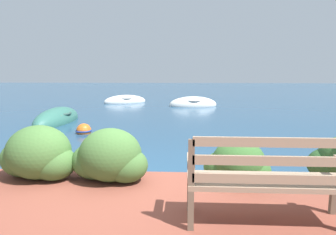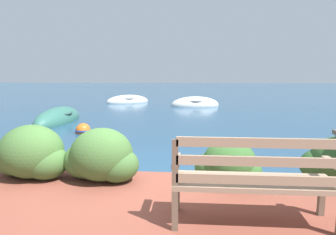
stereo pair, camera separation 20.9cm
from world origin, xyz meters
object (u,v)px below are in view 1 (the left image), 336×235
object	(u,v)px
rowboat_far	(125,101)
mooring_buoy	(84,131)
rowboat_nearest	(57,120)
park_bench	(269,178)
rowboat_mid	(193,105)

from	to	relation	value
rowboat_far	mooring_buoy	xyz separation A→B (m)	(0.47, -8.27, 0.01)
rowboat_nearest	park_bench	bearing A→B (deg)	39.04
rowboat_nearest	rowboat_far	bearing A→B (deg)	173.45
rowboat_nearest	mooring_buoy	xyz separation A→B (m)	(1.51, -1.71, -0.00)
rowboat_nearest	rowboat_far	xyz separation A→B (m)	(1.05, 6.56, -0.01)
rowboat_nearest	rowboat_mid	world-z (taller)	rowboat_nearest
rowboat_far	rowboat_nearest	bearing A→B (deg)	53.62
park_bench	rowboat_far	size ratio (longest dim) A/B	0.63
rowboat_nearest	rowboat_far	distance (m)	6.64
rowboat_nearest	mooring_buoy	world-z (taller)	rowboat_nearest
park_bench	rowboat_nearest	size ratio (longest dim) A/B	0.57
rowboat_nearest	mooring_buoy	bearing A→B (deg)	43.93
rowboat_far	rowboat_mid	bearing A→B (deg)	131.46
rowboat_mid	rowboat_far	world-z (taller)	rowboat_mid
rowboat_nearest	rowboat_mid	size ratio (longest dim) A/B	1.12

